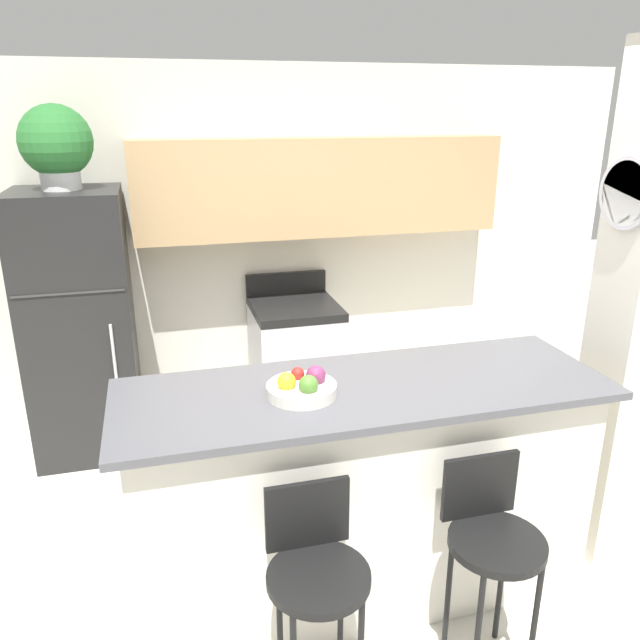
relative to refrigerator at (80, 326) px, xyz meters
name	(u,v)px	position (x,y,z in m)	size (l,w,h in m)	color
ground_plane	(360,587)	(1.36, -1.79, -0.89)	(14.00, 14.00, 0.00)	beige
wall_back	(290,222)	(1.49, 0.31, 0.57)	(5.60, 0.38, 2.55)	silver
pillar_right	(639,320)	(2.74, -1.81, 0.40)	(0.38, 0.33, 2.55)	silver
counter_bar	(362,492)	(1.36, -1.79, -0.33)	(2.17, 0.73, 1.10)	silver
refrigerator	(80,326)	(0.00, 0.00, 0.00)	(0.67, 0.69, 1.77)	black
stove_range	(296,362)	(1.46, 0.03, -0.42)	(0.61, 0.65, 1.07)	silver
bar_stool_left	(316,573)	(0.99, -2.32, -0.27)	(0.39, 0.39, 0.93)	black
bar_stool_right	(491,539)	(1.72, -2.32, -0.27)	(0.39, 0.39, 0.93)	black
potted_plant_on_fridge	(56,144)	(0.00, 0.00, 1.16)	(0.43, 0.43, 0.50)	silver
fruit_bowl	(302,387)	(1.07, -1.82, 0.25)	(0.30, 0.30, 0.12)	silver
trash_bin	(176,426)	(0.56, -0.23, -0.70)	(0.28, 0.28, 0.38)	black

